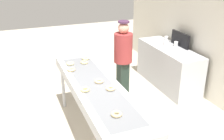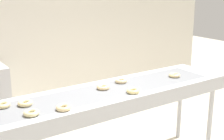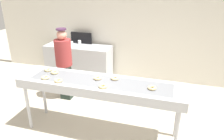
# 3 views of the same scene
# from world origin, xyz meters

# --- Properties ---
(ground_plane) EXTENTS (16.00, 16.00, 0.00)m
(ground_plane) POSITION_xyz_m (0.00, 0.00, 0.00)
(ground_plane) COLOR beige
(back_wall) EXTENTS (8.00, 0.12, 3.07)m
(back_wall) POSITION_xyz_m (0.00, 2.58, 1.53)
(back_wall) COLOR silver
(back_wall) RESTS_ON ground
(fryer_conveyor) EXTENTS (2.76, 0.66, 1.01)m
(fryer_conveyor) POSITION_xyz_m (0.00, 0.00, 0.92)
(fryer_conveyor) COLOR #B7BABF
(fryer_conveyor) RESTS_ON ground
(plain_donut_0) EXTENTS (0.16, 0.16, 0.04)m
(plain_donut_0) POSITION_xyz_m (-0.90, -0.17, 1.03)
(plain_donut_0) COLOR beige
(plain_donut_0) RESTS_ON fryer_conveyor
(plain_donut_1) EXTENTS (0.18, 0.18, 0.04)m
(plain_donut_1) POSITION_xyz_m (0.12, -0.20, 1.03)
(plain_donut_1) COLOR #EDD384
(plain_donut_1) RESTS_ON fryer_conveyor
(plain_donut_2) EXTENTS (0.18, 0.18, 0.04)m
(plain_donut_2) POSITION_xyz_m (-0.64, -0.21, 1.03)
(plain_donut_2) COLOR #E6C88A
(plain_donut_2) RESTS_ON fryer_conveyor
(plain_donut_3) EXTENTS (0.17, 0.17, 0.04)m
(plain_donut_3) POSITION_xyz_m (-0.06, 0.06, 1.03)
(plain_donut_3) COLOR #F5CF90
(plain_donut_3) RESTS_ON fryer_conveyor
(plain_donut_4) EXTENTS (0.18, 0.18, 0.04)m
(plain_donut_4) POSITION_xyz_m (0.22, 0.13, 1.03)
(plain_donut_4) COLOR beige
(plain_donut_4) RESTS_ON fryer_conveyor
(plain_donut_5) EXTENTS (0.18, 0.18, 0.04)m
(plain_donut_5) POSITION_xyz_m (0.85, -0.04, 1.03)
(plain_donut_5) COLOR beige
(plain_donut_5) RESTS_ON fryer_conveyor
(plain_donut_6) EXTENTS (0.18, 0.18, 0.04)m
(plain_donut_6) POSITION_xyz_m (-1.05, 0.14, 1.03)
(plain_donut_6) COLOR beige
(plain_donut_6) RESTS_ON fryer_conveyor
(plain_donut_7) EXTENTS (0.16, 0.16, 0.04)m
(plain_donut_7) POSITION_xyz_m (-0.87, 0.07, 1.03)
(plain_donut_7) COLOR beige
(plain_donut_7) RESTS_ON fryer_conveyor
(worker_baker) EXTENTS (0.35, 0.35, 1.62)m
(worker_baker) POSITION_xyz_m (-1.15, 0.93, 0.92)
(worker_baker) COLOR #213028
(worker_baker) RESTS_ON ground
(prep_counter) EXTENTS (1.79, 0.61, 0.90)m
(prep_counter) POSITION_xyz_m (-1.38, 2.13, 0.45)
(prep_counter) COLOR #B7BABF
(prep_counter) RESTS_ON ground
(paper_cup_0) EXTENTS (0.09, 0.09, 0.11)m
(paper_cup_0) POSITION_xyz_m (-1.40, 2.30, 0.95)
(paper_cup_0) COLOR white
(paper_cup_0) RESTS_ON prep_counter
(paper_cup_1) EXTENTS (0.09, 0.09, 0.11)m
(paper_cup_1) POSITION_xyz_m (-1.56, 2.13, 0.95)
(paper_cup_1) COLOR white
(paper_cup_1) RESTS_ON prep_counter
(paper_cup_2) EXTENTS (0.09, 0.09, 0.11)m
(paper_cup_2) POSITION_xyz_m (-1.85, 2.33, 0.95)
(paper_cup_2) COLOR white
(paper_cup_2) RESTS_ON prep_counter
(menu_display) EXTENTS (0.61, 0.04, 0.31)m
(menu_display) POSITION_xyz_m (-1.38, 2.38, 1.05)
(menu_display) COLOR black
(menu_display) RESTS_ON prep_counter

